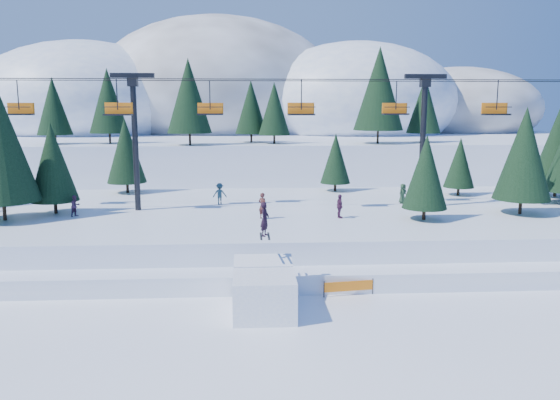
{
  "coord_description": "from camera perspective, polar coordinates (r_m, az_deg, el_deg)",
  "views": [
    {
      "loc": [
        -0.51,
        -23.7,
        10.22
      ],
      "look_at": [
        1.22,
        6.0,
        5.2
      ],
      "focal_mm": 35.0,
      "sensor_mm": 36.0,
      "label": 1
    }
  ],
  "objects": [
    {
      "name": "berm",
      "position": [
        33.15,
        -2.32,
        -7.39
      ],
      "size": [
        70.0,
        6.0,
        1.1
      ],
      "primitive_type": "cube",
      "color": "white",
      "rests_on": "ground"
    },
    {
      "name": "distant_skiers",
      "position": [
        41.57,
        -2.47,
        0.06
      ],
      "size": [
        25.99,
        7.0,
        1.87
      ],
      "color": "#432642",
      "rests_on": "mid_shelf"
    },
    {
      "name": "jump_kicker",
      "position": [
        27.86,
        -1.68,
        -9.38
      ],
      "size": [
        3.07,
        4.32,
        5.41
      ],
      "color": "white",
      "rests_on": "ground"
    },
    {
      "name": "banner_near",
      "position": [
        30.6,
        7.18,
        -8.94
      ],
      "size": [
        2.84,
        0.43,
        0.9
      ],
      "color": "black",
      "rests_on": "ground"
    },
    {
      "name": "chairlift",
      "position": [
        41.8,
        -0.56,
        8.35
      ],
      "size": [
        46.0,
        3.21,
        10.28
      ],
      "color": "black",
      "rests_on": "mid_shelf"
    },
    {
      "name": "banner_far",
      "position": [
        33.91,
        19.34,
        -7.56
      ],
      "size": [
        2.84,
        0.39,
        0.9
      ],
      "color": "black",
      "rests_on": "ground"
    },
    {
      "name": "ground",
      "position": [
        25.81,
        -1.98,
        -13.75
      ],
      "size": [
        160.0,
        160.0,
        0.0
      ],
      "primitive_type": "plane",
      "color": "white",
      "rests_on": "ground"
    },
    {
      "name": "mountain_ridge",
      "position": [
        97.13,
        -6.1,
        9.19
      ],
      "size": [
        119.0,
        60.32,
        26.46
      ],
      "color": "white",
      "rests_on": "ground"
    },
    {
      "name": "mid_shelf",
      "position": [
        42.66,
        -2.57,
        -2.57
      ],
      "size": [
        70.0,
        22.0,
        2.5
      ],
      "primitive_type": "cube",
      "color": "white",
      "rests_on": "ground"
    },
    {
      "name": "conifer_stand",
      "position": [
        42.05,
        -2.15,
        5.01
      ],
      "size": [
        62.76,
        17.08,
        9.65
      ],
      "color": "black",
      "rests_on": "mid_shelf"
    }
  ]
}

